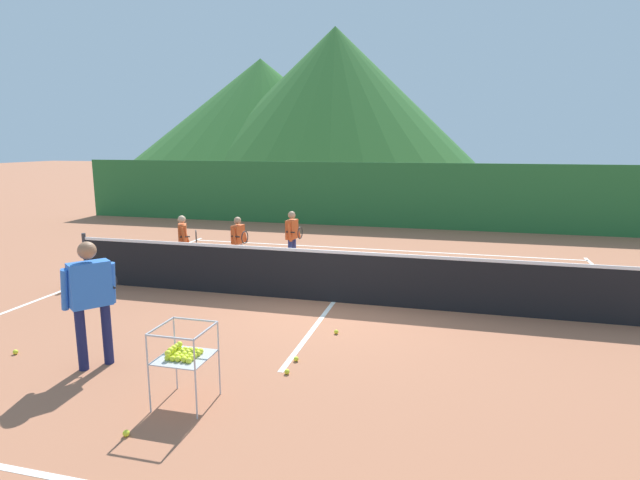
{
  "coord_description": "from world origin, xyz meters",
  "views": [
    {
      "loc": [
        2.03,
        -8.79,
        2.9
      ],
      "look_at": [
        -0.23,
        -0.13,
        1.18
      ],
      "focal_mm": 28.62,
      "sensor_mm": 36.0,
      "label": 1
    }
  ],
  "objects_px": {
    "tennis_ball_3": "(336,332)",
    "student_1": "(238,238)",
    "instructor": "(91,293)",
    "tennis_ball_4": "(287,372)",
    "student_2": "(292,233)",
    "tennis_ball_2": "(15,352)",
    "student_0": "(183,238)",
    "ball_cart": "(183,354)",
    "tennis_net": "(334,276)",
    "tennis_ball_0": "(126,433)",
    "tennis_ball_1": "(296,359)"
  },
  "relations": [
    {
      "from": "student_0",
      "to": "tennis_ball_0",
      "type": "height_order",
      "value": "student_0"
    },
    {
      "from": "ball_cart",
      "to": "tennis_ball_0",
      "type": "distance_m",
      "value": 0.97
    },
    {
      "from": "student_2",
      "to": "tennis_ball_2",
      "type": "height_order",
      "value": "student_2"
    },
    {
      "from": "instructor",
      "to": "student_0",
      "type": "height_order",
      "value": "instructor"
    },
    {
      "from": "tennis_net",
      "to": "student_2",
      "type": "xyz_separation_m",
      "value": [
        -1.6,
        2.55,
        0.28
      ]
    },
    {
      "from": "tennis_ball_2",
      "to": "tennis_ball_4",
      "type": "height_order",
      "value": "same"
    },
    {
      "from": "student_2",
      "to": "tennis_ball_0",
      "type": "height_order",
      "value": "student_2"
    },
    {
      "from": "student_1",
      "to": "student_2",
      "type": "relative_size",
      "value": 0.93
    },
    {
      "from": "instructor",
      "to": "tennis_ball_2",
      "type": "xyz_separation_m",
      "value": [
        -1.35,
        0.03,
        -0.97
      ]
    },
    {
      "from": "tennis_net",
      "to": "ball_cart",
      "type": "xyz_separation_m",
      "value": [
        -0.78,
        -4.02,
        0.09
      ]
    },
    {
      "from": "tennis_ball_0",
      "to": "student_0",
      "type": "bearing_deg",
      "value": 114.38
    },
    {
      "from": "tennis_ball_3",
      "to": "student_1",
      "type": "bearing_deg",
      "value": 131.96
    },
    {
      "from": "tennis_net",
      "to": "tennis_ball_1",
      "type": "relative_size",
      "value": 157.5
    },
    {
      "from": "student_0",
      "to": "tennis_ball_0",
      "type": "relative_size",
      "value": 18.84
    },
    {
      "from": "student_1",
      "to": "tennis_ball_4",
      "type": "xyz_separation_m",
      "value": [
        2.8,
        -4.96,
        -0.7
      ]
    },
    {
      "from": "instructor",
      "to": "ball_cart",
      "type": "height_order",
      "value": "instructor"
    },
    {
      "from": "ball_cart",
      "to": "tennis_ball_1",
      "type": "height_order",
      "value": "ball_cart"
    },
    {
      "from": "tennis_ball_1",
      "to": "tennis_ball_2",
      "type": "distance_m",
      "value": 3.92
    },
    {
      "from": "student_2",
      "to": "tennis_ball_0",
      "type": "relative_size",
      "value": 19.15
    },
    {
      "from": "tennis_ball_2",
      "to": "tennis_ball_3",
      "type": "bearing_deg",
      "value": 24.28
    },
    {
      "from": "instructor",
      "to": "ball_cart",
      "type": "xyz_separation_m",
      "value": [
        1.62,
        -0.58,
        -0.42
      ]
    },
    {
      "from": "instructor",
      "to": "tennis_ball_0",
      "type": "relative_size",
      "value": 24.59
    },
    {
      "from": "student_0",
      "to": "tennis_ball_1",
      "type": "relative_size",
      "value": 18.84
    },
    {
      "from": "tennis_ball_1",
      "to": "tennis_ball_4",
      "type": "distance_m",
      "value": 0.4
    },
    {
      "from": "tennis_ball_0",
      "to": "tennis_ball_4",
      "type": "distance_m",
      "value": 2.06
    },
    {
      "from": "student_2",
      "to": "student_1",
      "type": "bearing_deg",
      "value": -149.82
    },
    {
      "from": "ball_cart",
      "to": "student_0",
      "type": "bearing_deg",
      "value": 119.27
    },
    {
      "from": "student_0",
      "to": "tennis_ball_4",
      "type": "bearing_deg",
      "value": -48.58
    },
    {
      "from": "student_0",
      "to": "tennis_ball_2",
      "type": "bearing_deg",
      "value": -89.12
    },
    {
      "from": "tennis_ball_0",
      "to": "student_1",
      "type": "bearing_deg",
      "value": 104.09
    },
    {
      "from": "ball_cart",
      "to": "tennis_ball_2",
      "type": "xyz_separation_m",
      "value": [
        -2.96,
        0.61,
        -0.55
      ]
    },
    {
      "from": "instructor",
      "to": "tennis_ball_4",
      "type": "relative_size",
      "value": 24.59
    },
    {
      "from": "student_1",
      "to": "tennis_ball_2",
      "type": "relative_size",
      "value": 17.9
    },
    {
      "from": "instructor",
      "to": "tennis_ball_0",
      "type": "distance_m",
      "value": 2.15
    },
    {
      "from": "tennis_ball_1",
      "to": "tennis_ball_3",
      "type": "height_order",
      "value": "same"
    },
    {
      "from": "student_0",
      "to": "ball_cart",
      "type": "bearing_deg",
      "value": -60.73
    },
    {
      "from": "student_1",
      "to": "tennis_ball_4",
      "type": "bearing_deg",
      "value": -60.53
    },
    {
      "from": "student_2",
      "to": "tennis_ball_4",
      "type": "relative_size",
      "value": 19.15
    },
    {
      "from": "tennis_ball_0",
      "to": "tennis_ball_3",
      "type": "xyz_separation_m",
      "value": [
        1.42,
        3.24,
        0.0
      ]
    },
    {
      "from": "student_1",
      "to": "ball_cart",
      "type": "bearing_deg",
      "value": -72.09
    },
    {
      "from": "ball_cart",
      "to": "tennis_ball_3",
      "type": "height_order",
      "value": "ball_cart"
    },
    {
      "from": "instructor",
      "to": "student_2",
      "type": "distance_m",
      "value": 6.05
    },
    {
      "from": "tennis_net",
      "to": "tennis_ball_2",
      "type": "height_order",
      "value": "tennis_net"
    },
    {
      "from": "student_2",
      "to": "ball_cart",
      "type": "distance_m",
      "value": 6.62
    },
    {
      "from": "student_2",
      "to": "tennis_ball_0",
      "type": "bearing_deg",
      "value": -85.48
    },
    {
      "from": "student_1",
      "to": "tennis_ball_3",
      "type": "bearing_deg",
      "value": -48.04
    },
    {
      "from": "tennis_net",
      "to": "tennis_ball_0",
      "type": "distance_m",
      "value": 4.91
    },
    {
      "from": "instructor",
      "to": "tennis_ball_4",
      "type": "height_order",
      "value": "instructor"
    },
    {
      "from": "tennis_ball_2",
      "to": "tennis_ball_4",
      "type": "distance_m",
      "value": 3.86
    },
    {
      "from": "tennis_net",
      "to": "tennis_ball_0",
      "type": "xyz_separation_m",
      "value": [
        -1.02,
        -4.78,
        -0.47
      ]
    }
  ]
}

